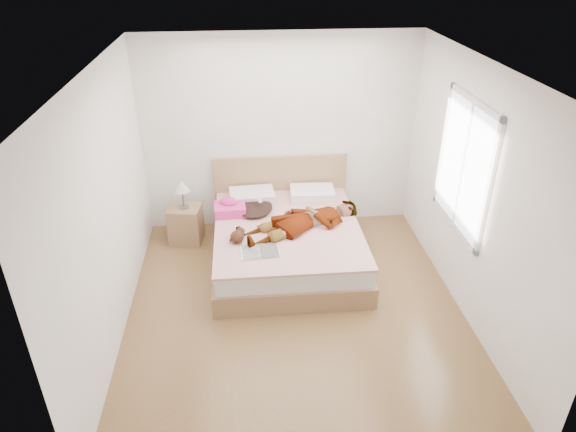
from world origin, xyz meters
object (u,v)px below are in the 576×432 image
(magazine, at_px, (260,252))
(plush_toy, at_px, (238,236))
(towel, at_px, (230,208))
(nightstand, at_px, (186,221))
(coffee_mug, at_px, (286,233))
(phone, at_px, (259,200))
(woman, at_px, (303,217))
(bed, at_px, (287,239))

(magazine, relative_size, plush_toy, 1.71)
(towel, xyz_separation_m, magazine, (0.34, -0.94, -0.07))
(plush_toy, xyz_separation_m, nightstand, (-0.69, 0.91, -0.29))
(magazine, bearing_deg, towel, 109.81)
(magazine, relative_size, coffee_mug, 3.49)
(plush_toy, bearing_deg, phone, 67.60)
(woman, height_order, nightstand, nightstand)
(towel, height_order, nightstand, nightstand)
(bed, relative_size, magazine, 4.57)
(bed, bearing_deg, coffee_mug, -96.95)
(woman, height_order, phone, woman)
(phone, bearing_deg, magazine, -116.62)
(bed, height_order, nightstand, bed)
(phone, bearing_deg, coffee_mug, -91.53)
(bed, distance_m, towel, 0.82)
(woman, relative_size, bed, 0.77)
(towel, bearing_deg, plush_toy, -81.90)
(bed, bearing_deg, towel, 156.76)
(woman, xyz_separation_m, plush_toy, (-0.78, -0.28, -0.04))
(phone, height_order, coffee_mug, phone)
(bed, distance_m, nightstand, 1.39)
(woman, relative_size, coffee_mug, 12.27)
(magazine, bearing_deg, nightstand, 128.30)
(magazine, bearing_deg, plush_toy, 132.28)
(phone, xyz_separation_m, magazine, (-0.04, -0.95, -0.16))
(magazine, height_order, plush_toy, plush_toy)
(woman, relative_size, towel, 3.98)
(bed, distance_m, magazine, 0.77)
(woman, bearing_deg, plush_toy, -94.40)
(magazine, xyz_separation_m, nightstand, (-0.93, 1.18, -0.23))
(phone, height_order, plush_toy, phone)
(bed, height_order, towel, bed)
(phone, distance_m, magazine, 0.97)
(nightstand, bearing_deg, woman, -23.16)
(plush_toy, bearing_deg, coffee_mug, 3.64)
(magazine, bearing_deg, phone, 87.71)
(coffee_mug, distance_m, nightstand, 1.54)
(phone, relative_size, coffee_mug, 0.67)
(woman, xyz_separation_m, coffee_mug, (-0.23, -0.25, -0.06))
(phone, height_order, nightstand, nightstand)
(phone, relative_size, magazine, 0.19)
(plush_toy, bearing_deg, towel, 98.10)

